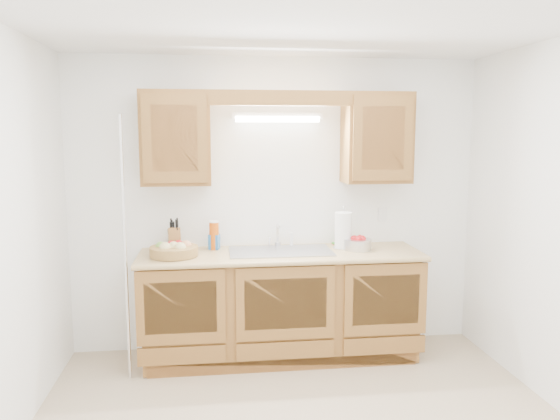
{
  "coord_description": "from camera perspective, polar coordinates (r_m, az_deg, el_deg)",
  "views": [
    {
      "loc": [
        -0.55,
        -3.15,
        1.86
      ],
      "look_at": [
        -0.05,
        0.85,
        1.3
      ],
      "focal_mm": 35.0,
      "sensor_mm": 36.0,
      "label": 1
    }
  ],
  "objects": [
    {
      "name": "fluorescent_fixture",
      "position": [
        4.6,
        -0.27,
        9.67
      ],
      "size": [
        0.76,
        0.08,
        0.08
      ],
      "color": "white",
      "rests_on": "room"
    },
    {
      "name": "valance",
      "position": [
        4.38,
        0.09,
        11.63
      ],
      "size": [
        2.2,
        0.05,
        0.12
      ],
      "primitive_type": "cube",
      "color": "olive",
      "rests_on": "room"
    },
    {
      "name": "wire_shelf_pole",
      "position": [
        4.22,
        -15.88,
        -4.09
      ],
      "size": [
        0.03,
        0.03,
        2.0
      ],
      "primitive_type": "cylinder",
      "color": "silver",
      "rests_on": "ground"
    },
    {
      "name": "upper_cabinet_right",
      "position": [
        4.69,
        10.06,
        7.42
      ],
      "size": [
        0.55,
        0.33,
        0.75
      ],
      "primitive_type": "cube",
      "color": "olive",
      "rests_on": "room"
    },
    {
      "name": "room",
      "position": [
        3.25,
        2.72,
        -2.86
      ],
      "size": [
        3.52,
        3.5,
        2.5
      ],
      "color": "tan",
      "rests_on": "ground"
    },
    {
      "name": "apple_bowl",
      "position": [
        4.6,
        8.11,
        -3.48
      ],
      "size": [
        0.27,
        0.27,
        0.12
      ],
      "rotation": [
        0.0,
        0.0,
        -0.15
      ],
      "color": "silver",
      "rests_on": "countertop"
    },
    {
      "name": "countertop",
      "position": [
        4.48,
        0.09,
        -4.68
      ],
      "size": [
        2.3,
        0.63,
        0.04
      ],
      "primitive_type": "cube",
      "color": "tan",
      "rests_on": "base_cabinets"
    },
    {
      "name": "fruit_basket",
      "position": [
        4.4,
        -11.03,
        -4.1
      ],
      "size": [
        0.4,
        0.4,
        0.12
      ],
      "rotation": [
        0.0,
        0.0,
        0.07
      ],
      "color": "#A67E43",
      "rests_on": "countertop"
    },
    {
      "name": "upper_cabinet_left",
      "position": [
        4.49,
        -10.8,
        7.38
      ],
      "size": [
        0.55,
        0.33,
        0.75
      ],
      "primitive_type": "cube",
      "color": "olive",
      "rests_on": "room"
    },
    {
      "name": "base_cabinets",
      "position": [
        4.61,
        0.07,
        -9.98
      ],
      "size": [
        2.2,
        0.6,
        0.86
      ],
      "primitive_type": "cube",
      "color": "olive",
      "rests_on": "ground"
    },
    {
      "name": "outlet_plate",
      "position": [
        4.93,
        10.66,
        -0.45
      ],
      "size": [
        0.08,
        0.01,
        0.12
      ],
      "primitive_type": "cube",
      "color": "white",
      "rests_on": "room"
    },
    {
      "name": "soap_bottle",
      "position": [
        4.6,
        -6.89,
        -2.94
      ],
      "size": [
        0.11,
        0.11,
        0.19
      ],
      "primitive_type": "imported",
      "rotation": [
        0.0,
        0.0,
        -0.29
      ],
      "color": "#2261AA",
      "rests_on": "countertop"
    },
    {
      "name": "knife_block",
      "position": [
        4.58,
        -10.98,
        -2.99
      ],
      "size": [
        0.12,
        0.17,
        0.28
      ],
      "rotation": [
        0.0,
        0.0,
        0.17
      ],
      "color": "olive",
      "rests_on": "countertop"
    },
    {
      "name": "orange_canister",
      "position": [
        4.59,
        -6.9,
        -2.63
      ],
      "size": [
        0.08,
        0.08,
        0.24
      ],
      "rotation": [
        0.0,
        0.0,
        -0.07
      ],
      "color": "#CD510B",
      "rests_on": "countertop"
    },
    {
      "name": "sponge",
      "position": [
        4.81,
        6.11,
        -3.49
      ],
      "size": [
        0.12,
        0.1,
        0.02
      ],
      "rotation": [
        0.0,
        0.0,
        0.38
      ],
      "color": "#CC333F",
      "rests_on": "countertop"
    },
    {
      "name": "paper_towel",
      "position": [
        4.62,
        6.64,
        -2.16
      ],
      "size": [
        0.18,
        0.18,
        0.36
      ],
      "rotation": [
        0.0,
        0.0,
        0.09
      ],
      "color": "silver",
      "rests_on": "countertop"
    },
    {
      "name": "sink",
      "position": [
        4.51,
        0.06,
        -5.26
      ],
      "size": [
        0.84,
        0.46,
        0.36
      ],
      "color": "#9E9EA3",
      "rests_on": "countertop"
    }
  ]
}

